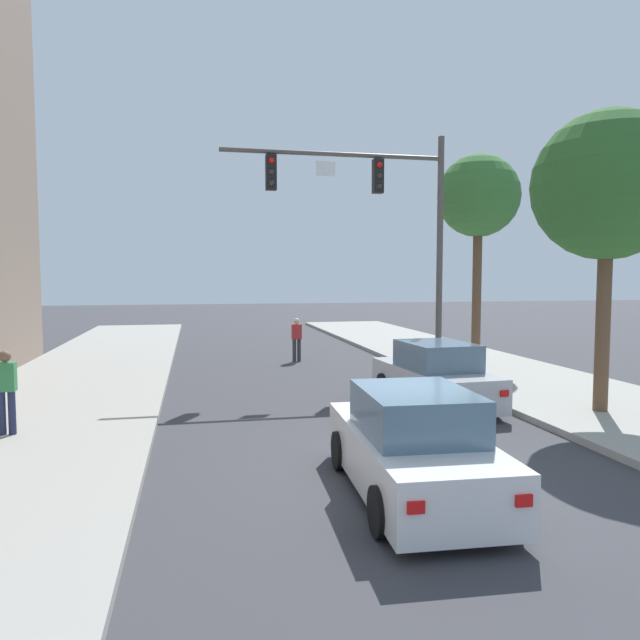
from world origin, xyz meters
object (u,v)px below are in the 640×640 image
object	(u,v)px
pedestrian_sidewalk_left_walker	(6,388)
car_following_white	(413,447)
pedestrian_crossing_road	(297,337)
car_lead_silver	(435,377)
street_tree_nearest	(608,187)
street_tree_second	(479,198)
traffic_signal_mast	(380,207)

from	to	relation	value
pedestrian_sidewalk_left_walker	car_following_white	bearing A→B (deg)	-32.78
pedestrian_crossing_road	car_lead_silver	bearing A→B (deg)	-76.04
car_lead_silver	pedestrian_sidewalk_left_walker	xyz separation A→B (m)	(-9.38, -1.31, 0.34)
pedestrian_sidewalk_left_walker	pedestrian_crossing_road	world-z (taller)	pedestrian_sidewalk_left_walker
street_tree_nearest	street_tree_second	bearing A→B (deg)	84.21
car_following_white	pedestrian_crossing_road	distance (m)	13.88
pedestrian_crossing_road	street_tree_nearest	xyz separation A→B (m)	(5.31, -10.12, 4.29)
car_lead_silver	traffic_signal_mast	bearing A→B (deg)	90.51
traffic_signal_mast	street_tree_nearest	xyz separation A→B (m)	(3.30, -6.28, -0.17)
street_tree_nearest	car_following_white	bearing A→B (deg)	-147.86
traffic_signal_mast	car_following_white	distance (m)	11.37
traffic_signal_mast	pedestrian_crossing_road	distance (m)	6.22
car_lead_silver	car_following_white	size ratio (longest dim) A/B	1.00
pedestrian_sidewalk_left_walker	street_tree_second	bearing A→B (deg)	28.19
pedestrian_sidewalk_left_walker	street_tree_nearest	distance (m)	13.31
pedestrian_sidewalk_left_walker	pedestrian_crossing_road	xyz separation A→B (m)	(7.33, 9.57, -0.15)
pedestrian_sidewalk_left_walker	car_lead_silver	bearing A→B (deg)	7.96
car_following_white	pedestrian_sidewalk_left_walker	world-z (taller)	pedestrian_sidewalk_left_walker
traffic_signal_mast	car_following_white	bearing A→B (deg)	-104.88
traffic_signal_mast	pedestrian_crossing_road	size ratio (longest dim) A/B	4.57
pedestrian_sidewalk_left_walker	street_tree_second	distance (m)	16.00
car_following_white	pedestrian_crossing_road	xyz separation A→B (m)	(0.65, 13.87, 0.19)
traffic_signal_mast	pedestrian_sidewalk_left_walker	xyz separation A→B (m)	(-9.34, -5.73, -4.30)
car_lead_silver	pedestrian_crossing_road	bearing A→B (deg)	103.96
traffic_signal_mast	pedestrian_crossing_road	world-z (taller)	traffic_signal_mast
car_lead_silver	street_tree_nearest	xyz separation A→B (m)	(3.26, -1.87, 4.48)
street_tree_second	pedestrian_crossing_road	bearing A→B (deg)	158.73
pedestrian_crossing_road	street_tree_second	xyz separation A→B (m)	(6.09, -2.37, 5.05)
car_lead_silver	pedestrian_crossing_road	size ratio (longest dim) A/B	2.64
car_following_white	pedestrian_sidewalk_left_walker	distance (m)	7.95
pedestrian_crossing_road	street_tree_nearest	bearing A→B (deg)	-62.32
car_lead_silver	street_tree_nearest	world-z (taller)	street_tree_nearest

